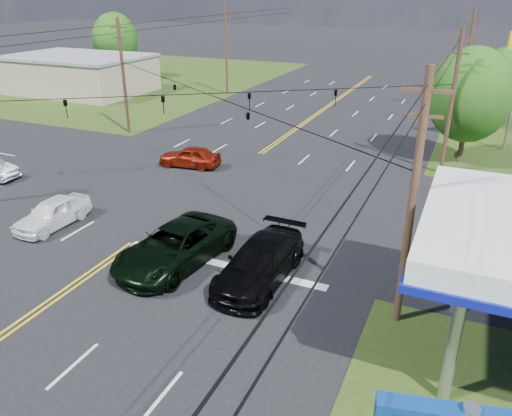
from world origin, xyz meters
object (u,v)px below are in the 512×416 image
at_px(pole_right_far, 467,61).
at_px(tree_right_b, 506,80).
at_px(pole_se, 412,202).
at_px(tree_right_a, 470,95).
at_px(pole_ne, 452,101).
at_px(pole_nw, 123,75).
at_px(tree_far_l, 115,39).
at_px(pickup_dkgreen, 175,246).
at_px(pickup_white, 53,213).
at_px(suv_black, 260,262).
at_px(pole_left_far, 226,49).
at_px(retail_nw, 79,75).

height_order(pole_right_far, tree_right_b, pole_right_far).
bearing_deg(pole_se, tree_right_a, 87.27).
distance_m(pole_ne, pole_right_far, 19.00).
relative_size(pole_nw, pole_ne, 1.00).
height_order(pole_right_far, tree_far_l, pole_right_far).
relative_size(pickup_dkgreen, pickup_white, 1.47).
bearing_deg(tree_far_l, suv_black, -46.01).
distance_m(pole_nw, tree_right_b, 33.10).
height_order(pole_ne, pole_right_far, pole_right_far).
height_order(tree_far_l, pickup_dkgreen, tree_far_l).
xyz_separation_m(pole_nw, pickup_dkgreen, (16.00, -17.76, -4.02)).
distance_m(pole_se, pole_nw, 31.62).
bearing_deg(tree_right_b, pole_ne, -103.13).
relative_size(pole_se, pole_ne, 1.00).
bearing_deg(pole_left_far, pole_se, -54.90).
distance_m(pole_left_far, pickup_dkgreen, 40.32).
height_order(retail_nw, tree_right_b, tree_right_b).
height_order(retail_nw, suv_black, retail_nw).
distance_m(retail_nw, tree_far_l, 10.69).
bearing_deg(pickup_dkgreen, pole_nw, 139.20).
bearing_deg(pickup_white, pole_right_far, 65.03).
height_order(retail_nw, pole_left_far, pole_left_far).
bearing_deg(pickup_white, pickup_dkgreen, -3.73).
xyz_separation_m(tree_right_a, tree_far_l, (-46.00, 20.00, 0.33)).
bearing_deg(tree_right_b, tree_far_l, 170.63).
relative_size(tree_right_b, pickup_dkgreen, 1.10).
relative_size(pole_right_far, pickup_dkgreen, 1.55).
bearing_deg(pole_nw, pickup_white, -65.00).
height_order(tree_right_a, tree_right_b, tree_right_a).
bearing_deg(pole_ne, suv_black, -108.64).
bearing_deg(pickup_white, pole_se, -1.48).
bearing_deg(pickup_dkgreen, retail_nw, 144.20).
xyz_separation_m(pole_ne, suv_black, (-5.90, -17.50, -4.05)).
distance_m(pickup_dkgreen, pickup_white, 8.11).
distance_m(pole_left_far, tree_far_l, 19.42).
height_order(pole_se, pole_left_far, pole_left_far).
xyz_separation_m(pole_se, tree_far_l, (-45.00, 41.00, 0.28)).
bearing_deg(tree_right_a, pole_left_far, 149.35).
distance_m(pole_ne, tree_right_b, 15.42).
height_order(pole_nw, tree_right_b, pole_nw).
relative_size(pole_ne, tree_far_l, 1.09).
relative_size(pole_se, tree_right_a, 1.16).
distance_m(pole_right_far, pickup_dkgreen, 38.34).
height_order(retail_nw, pickup_white, retail_nw).
height_order(pole_nw, pickup_dkgreen, pole_nw).
relative_size(pole_nw, tree_right_a, 1.16).
relative_size(tree_right_b, suv_black, 1.18).
bearing_deg(suv_black, tree_right_b, 74.91).
relative_size(pole_se, pole_nw, 1.00).
bearing_deg(pole_left_far, suv_black, -61.16).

